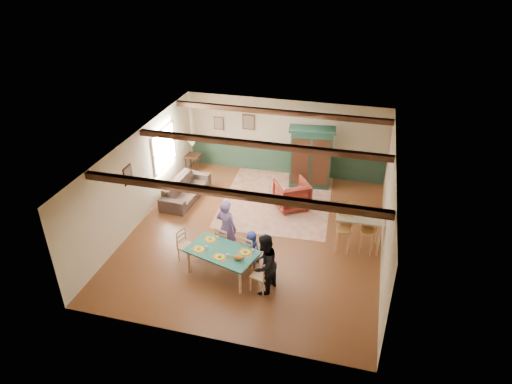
% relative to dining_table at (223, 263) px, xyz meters
% --- Properties ---
extents(floor, '(8.00, 8.00, 0.00)m').
position_rel_dining_table_xyz_m(floor, '(0.36, 1.92, -0.36)').
color(floor, '#5B2F19').
rests_on(floor, ground).
extents(wall_back, '(7.00, 0.02, 2.70)m').
position_rel_dining_table_xyz_m(wall_back, '(0.36, 5.92, 0.99)').
color(wall_back, beige).
rests_on(wall_back, floor).
extents(wall_left, '(0.02, 8.00, 2.70)m').
position_rel_dining_table_xyz_m(wall_left, '(-3.14, 1.92, 0.99)').
color(wall_left, beige).
rests_on(wall_left, floor).
extents(wall_right, '(0.02, 8.00, 2.70)m').
position_rel_dining_table_xyz_m(wall_right, '(3.86, 1.92, 0.99)').
color(wall_right, beige).
rests_on(wall_right, floor).
extents(ceiling, '(7.00, 8.00, 0.02)m').
position_rel_dining_table_xyz_m(ceiling, '(0.36, 1.92, 2.34)').
color(ceiling, silver).
rests_on(ceiling, wall_back).
extents(wainscot_back, '(6.95, 0.03, 0.90)m').
position_rel_dining_table_xyz_m(wainscot_back, '(0.36, 5.90, 0.09)').
color(wainscot_back, '#1F3929').
rests_on(wainscot_back, floor).
extents(ceiling_beam_front, '(6.95, 0.16, 0.16)m').
position_rel_dining_table_xyz_m(ceiling_beam_front, '(0.36, -0.38, 2.25)').
color(ceiling_beam_front, black).
rests_on(ceiling_beam_front, ceiling).
extents(ceiling_beam_mid, '(6.95, 0.16, 0.16)m').
position_rel_dining_table_xyz_m(ceiling_beam_mid, '(0.36, 2.32, 2.25)').
color(ceiling_beam_mid, black).
rests_on(ceiling_beam_mid, ceiling).
extents(ceiling_beam_back, '(6.95, 0.16, 0.16)m').
position_rel_dining_table_xyz_m(ceiling_beam_back, '(0.36, 4.92, 2.25)').
color(ceiling_beam_back, black).
rests_on(ceiling_beam_back, ceiling).
extents(window_left, '(0.06, 1.60, 1.30)m').
position_rel_dining_table_xyz_m(window_left, '(-3.11, 3.62, 1.19)').
color(window_left, white).
rests_on(window_left, wall_left).
extents(picture_left_wall, '(0.04, 0.42, 0.52)m').
position_rel_dining_table_xyz_m(picture_left_wall, '(-3.11, 1.32, 1.39)').
color(picture_left_wall, gray).
rests_on(picture_left_wall, wall_left).
extents(picture_back_a, '(0.45, 0.04, 0.55)m').
position_rel_dining_table_xyz_m(picture_back_a, '(-0.94, 5.89, 1.44)').
color(picture_back_a, gray).
rests_on(picture_back_a, wall_back).
extents(picture_back_b, '(0.38, 0.04, 0.48)m').
position_rel_dining_table_xyz_m(picture_back_b, '(-2.04, 5.89, 1.29)').
color(picture_back_b, gray).
rests_on(picture_back_b, wall_back).
extents(dining_table, '(1.92, 1.40, 0.72)m').
position_rel_dining_table_xyz_m(dining_table, '(0.00, 0.00, 0.00)').
color(dining_table, '#206557').
rests_on(dining_table, floor).
extents(dining_chair_far_left, '(0.50, 0.52, 0.91)m').
position_rel_dining_table_xyz_m(dining_chair_far_left, '(-0.18, 0.77, 0.10)').
color(dining_chair_far_left, tan).
rests_on(dining_chair_far_left, floor).
extents(dining_chair_far_right, '(0.50, 0.52, 0.91)m').
position_rel_dining_table_xyz_m(dining_chair_far_right, '(0.56, 0.55, 0.10)').
color(dining_chair_far_right, tan).
rests_on(dining_chair_far_right, floor).
extents(dining_chair_end_left, '(0.52, 0.50, 0.91)m').
position_rel_dining_table_xyz_m(dining_chair_end_left, '(-1.06, 0.31, 0.10)').
color(dining_chair_end_left, tan).
rests_on(dining_chair_end_left, floor).
extents(dining_chair_end_right, '(0.52, 0.50, 0.91)m').
position_rel_dining_table_xyz_m(dining_chair_end_right, '(1.06, -0.31, 0.10)').
color(dining_chair_end_right, tan).
rests_on(dining_chair_end_right, floor).
extents(person_man, '(0.69, 0.55, 1.65)m').
position_rel_dining_table_xyz_m(person_man, '(-0.15, 0.84, 0.47)').
color(person_man, slate).
rests_on(person_man, floor).
extents(person_woman, '(0.79, 0.90, 1.58)m').
position_rel_dining_table_xyz_m(person_woman, '(1.15, -0.33, 0.43)').
color(person_woman, black).
rests_on(person_woman, floor).
extents(person_child, '(0.54, 0.42, 0.96)m').
position_rel_dining_table_xyz_m(person_child, '(0.58, 0.63, 0.12)').
color(person_child, '#26389A').
rests_on(person_child, floor).
extents(cat, '(0.37, 0.22, 0.17)m').
position_rel_dining_table_xyz_m(cat, '(0.48, -0.24, 0.44)').
color(cat, orange).
rests_on(cat, dining_table).
extents(place_setting_near_left, '(0.45, 0.38, 0.11)m').
position_rel_dining_table_xyz_m(place_setting_near_left, '(-0.57, -0.08, 0.41)').
color(place_setting_near_left, yellow).
rests_on(place_setting_near_left, dining_table).
extents(place_setting_near_center, '(0.45, 0.38, 0.11)m').
position_rel_dining_table_xyz_m(place_setting_near_center, '(0.03, -0.26, 0.41)').
color(place_setting_near_center, yellow).
rests_on(place_setting_near_center, dining_table).
extents(place_setting_far_left, '(0.45, 0.38, 0.11)m').
position_rel_dining_table_xyz_m(place_setting_far_left, '(-0.44, 0.38, 0.41)').
color(place_setting_far_left, yellow).
rests_on(place_setting_far_left, dining_table).
extents(place_setting_far_right, '(0.45, 0.38, 0.11)m').
position_rel_dining_table_xyz_m(place_setting_far_right, '(0.57, 0.08, 0.41)').
color(place_setting_far_right, yellow).
rests_on(place_setting_far_right, dining_table).
extents(area_rug, '(3.60, 4.20, 0.01)m').
position_rel_dining_table_xyz_m(area_rug, '(0.54, 3.91, -0.35)').
color(area_rug, beige).
rests_on(area_rug, floor).
extents(armoire, '(1.54, 0.77, 2.10)m').
position_rel_dining_table_xyz_m(armoire, '(1.39, 5.16, 0.69)').
color(armoire, '#143226').
rests_on(armoire, floor).
extents(armchair, '(1.33, 1.34, 0.89)m').
position_rel_dining_table_xyz_m(armchair, '(1.07, 3.63, 0.09)').
color(armchair, '#4A110E').
rests_on(armchair, floor).
extents(sofa, '(0.99, 2.23, 0.64)m').
position_rel_dining_table_xyz_m(sofa, '(-2.35, 3.33, -0.04)').
color(sofa, '#372922').
rests_on(sofa, floor).
extents(end_table, '(0.53, 0.53, 0.62)m').
position_rel_dining_table_xyz_m(end_table, '(-2.82, 5.22, -0.05)').
color(end_table, black).
rests_on(end_table, floor).
extents(table_lamp, '(0.36, 0.36, 0.57)m').
position_rel_dining_table_xyz_m(table_lamp, '(-2.82, 5.22, 0.55)').
color(table_lamp, beige).
rests_on(table_lamp, end_table).
extents(counter_table, '(1.26, 0.77, 1.03)m').
position_rel_dining_table_xyz_m(counter_table, '(3.19, 2.00, 0.16)').
color(counter_table, '#BCB492').
rests_on(counter_table, floor).
extents(bar_stool_left, '(0.42, 0.46, 1.16)m').
position_rel_dining_table_xyz_m(bar_stool_left, '(2.82, 1.69, 0.22)').
color(bar_stool_left, '#B68346').
rests_on(bar_stool_left, floor).
extents(bar_stool_right, '(0.42, 0.45, 1.07)m').
position_rel_dining_table_xyz_m(bar_stool_right, '(3.44, 1.83, 0.17)').
color(bar_stool_right, '#B68346').
rests_on(bar_stool_right, floor).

